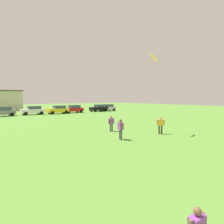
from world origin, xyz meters
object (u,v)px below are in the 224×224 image
(bystander_midfield, at_px, (111,122))
(bystander_near_trees, at_px, (160,124))
(parked_car_yellow_5, at_px, (58,110))
(parked_car_silver_8, at_px, (107,108))
(parked_car_gray_3, at_px, (2,111))
(adult_bystander, at_px, (121,127))
(parked_car_white_4, at_px, (33,110))
(parked_car_black_7, at_px, (99,108))
(parked_car_red_6, at_px, (73,109))
(kite, at_px, (154,58))

(bystander_midfield, bearing_deg, bystander_near_trees, -59.83)
(parked_car_yellow_5, relative_size, parked_car_silver_8, 1.00)
(parked_car_gray_3, bearing_deg, bystander_near_trees, 107.08)
(adult_bystander, relative_size, parked_car_white_4, 0.38)
(bystander_midfield, distance_m, parked_car_black_7, 28.95)
(parked_car_red_6, height_order, parked_car_black_7, same)
(bystander_near_trees, xyz_separation_m, parked_car_black_7, (11.90, 28.80, -0.09))
(parked_car_white_4, distance_m, parked_car_silver_8, 17.71)
(parked_car_gray_3, xyz_separation_m, parked_car_silver_8, (23.05, 0.58, 0.00))
(parked_car_yellow_5, distance_m, parked_car_red_6, 3.87)
(adult_bystander, height_order, parked_car_silver_8, parked_car_silver_8)
(parked_car_white_4, xyz_separation_m, parked_car_black_7, (15.25, 0.08, 0.00))
(bystander_midfield, bearing_deg, parked_car_gray_3, 98.45)
(parked_car_gray_3, distance_m, parked_car_red_6, 13.93)
(bystander_midfield, distance_m, parked_car_yellow_5, 24.50)
(parked_car_yellow_5, height_order, parked_car_black_7, same)
(bystander_midfield, distance_m, parked_car_silver_8, 30.30)
(parked_car_black_7, relative_size, parked_car_silver_8, 1.00)
(parked_car_yellow_5, bearing_deg, adult_bystander, 78.00)
(bystander_midfield, xyz_separation_m, parked_car_yellow_5, (4.16, 24.15, -0.05))
(parked_car_yellow_5, xyz_separation_m, parked_car_red_6, (3.79, 0.78, 0.00))
(parked_car_red_6, bearing_deg, parked_car_gray_3, 1.97)
(parked_car_black_7, bearing_deg, parked_car_red_6, 0.51)
(bystander_midfield, height_order, parked_car_yellow_5, parked_car_yellow_5)
(bystander_near_trees, xyz_separation_m, parked_car_yellow_5, (1.45, 27.96, -0.09))
(adult_bystander, bearing_deg, parked_car_black_7, 166.21)
(bystander_midfield, bearing_deg, adult_bystander, -120.92)
(adult_bystander, bearing_deg, parked_car_gray_3, -155.46)
(bystander_near_trees, distance_m, parked_car_white_4, 28.92)
(kite, distance_m, parked_car_silver_8, 32.75)
(adult_bystander, distance_m, parked_car_yellow_5, 28.39)
(parked_car_yellow_5, distance_m, parked_car_silver_8, 12.95)
(adult_bystander, xyz_separation_m, kite, (3.82, 0.13, 5.77))
(bystander_midfield, height_order, parked_car_silver_8, parked_car_silver_8)
(adult_bystander, relative_size, parked_car_black_7, 0.38)
(bystander_near_trees, relative_size, parked_car_white_4, 0.37)
(bystander_midfield, xyz_separation_m, parked_car_black_7, (14.62, 24.99, -0.05))
(bystander_midfield, xyz_separation_m, parked_car_silver_8, (17.08, 25.03, -0.05))
(bystander_near_trees, xyz_separation_m, parked_car_white_4, (-3.35, 28.72, -0.09))
(bystander_midfield, xyz_separation_m, parked_car_red_6, (7.95, 24.93, -0.05))
(parked_car_gray_3, bearing_deg, bystander_midfield, 103.72)
(kite, height_order, parked_car_black_7, kite)
(parked_car_black_7, bearing_deg, parked_car_gray_3, 1.50)
(bystander_near_trees, distance_m, parked_car_black_7, 31.17)
(parked_car_black_7, height_order, parked_car_silver_8, same)
(adult_bystander, distance_m, parked_car_gray_3, 28.39)
(bystander_near_trees, bearing_deg, adult_bystander, 30.18)
(parked_car_red_6, xyz_separation_m, parked_car_black_7, (6.67, 0.06, 0.00))
(parked_car_red_6, bearing_deg, parked_car_silver_8, -179.38)
(kite, xyz_separation_m, parked_car_white_4, (-2.71, 28.39, -5.88))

